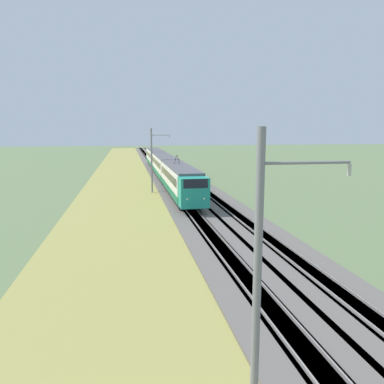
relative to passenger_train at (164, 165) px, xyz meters
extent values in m
cube|color=#605B56|center=(-9.00, 0.00, -2.30)|extent=(240.00, 4.40, 0.30)
cube|color=#605B56|center=(-9.00, -4.02, -2.30)|extent=(240.00, 4.40, 0.30)
cube|color=#4C4238|center=(-9.00, 0.00, -2.30)|extent=(240.00, 1.57, 0.30)
cube|color=gray|center=(-9.00, 0.53, -2.08)|extent=(240.00, 0.07, 0.15)
cube|color=gray|center=(-9.00, -0.53, -2.08)|extent=(240.00, 0.07, 0.15)
cube|color=#4C4238|center=(-9.00, -4.02, -2.30)|extent=(240.00, 1.57, 0.30)
cube|color=gray|center=(-9.00, -3.49, -2.08)|extent=(240.00, 0.07, 0.15)
cube|color=gray|center=(-9.00, -4.55, -2.08)|extent=(240.00, 0.07, 0.15)
cube|color=#99934C|center=(-9.00, 6.71, -2.39)|extent=(240.00, 11.69, 0.12)
cube|color=teal|center=(-28.41, 0.00, -0.02)|extent=(1.95, 2.79, 2.87)
cube|color=black|center=(-28.70, 0.00, 0.95)|extent=(1.40, 2.32, 0.86)
sphere|color=#F2EAC6|center=(-29.33, 0.80, -0.50)|extent=(0.20, 0.20, 0.20)
sphere|color=#F2EAC6|center=(-29.33, -0.80, -0.50)|extent=(0.20, 0.20, 0.20)
cube|color=#196B47|center=(-18.89, 0.00, -1.05)|extent=(17.08, 2.90, 0.80)
cube|color=silver|center=(-18.89, 0.00, 0.39)|extent=(17.08, 2.90, 2.07)
cube|color=black|center=(-18.89, 0.00, 0.55)|extent=(15.71, 2.92, 0.87)
cube|color=#515156|center=(-18.89, 0.00, 1.54)|extent=(17.08, 2.67, 0.25)
cube|color=black|center=(-18.89, 0.00, -1.73)|extent=(16.23, 2.47, 0.55)
cylinder|color=black|center=(-25.63, 0.53, -1.57)|extent=(0.86, 0.12, 0.86)
cylinder|color=black|center=(-25.63, -0.53, -1.57)|extent=(0.86, 0.12, 0.86)
cube|color=#196B47|center=(-0.24, 0.00, -1.05)|extent=(19.03, 2.90, 0.80)
cube|color=silver|center=(-0.24, 0.00, 0.39)|extent=(19.03, 2.90, 2.07)
cube|color=black|center=(-0.24, 0.00, 0.55)|extent=(17.51, 2.92, 0.87)
cube|color=#515156|center=(-0.24, 0.00, 1.54)|extent=(19.03, 2.67, 0.25)
cube|color=black|center=(-0.24, 0.00, -1.73)|extent=(18.08, 2.47, 0.55)
cube|color=#196B47|center=(19.39, 0.00, -1.05)|extent=(19.03, 2.90, 0.80)
cube|color=silver|center=(19.39, 0.00, 0.39)|extent=(19.03, 2.90, 2.07)
cube|color=black|center=(19.39, 0.00, 0.55)|extent=(17.51, 2.92, 0.87)
cube|color=#515156|center=(19.39, 0.00, 1.54)|extent=(19.03, 2.67, 0.25)
cube|color=black|center=(19.39, 0.00, -1.73)|extent=(18.08, 2.47, 0.55)
cylinder|color=black|center=(-16.33, 0.17, 2.22)|extent=(0.06, 0.33, 1.08)
cylinder|color=black|center=(-16.33, -0.17, 2.22)|extent=(0.06, 0.33, 1.08)
cube|color=black|center=(-25.63, 0.00, -2.45)|extent=(0.10, 0.10, 0.00)
cylinder|color=slate|center=(-54.43, 3.03, 1.75)|extent=(0.22, 0.22, 8.41)
cylinder|color=slate|center=(-54.43, 1.83, 5.06)|extent=(0.08, 2.40, 0.08)
cylinder|color=#B2ADA8|center=(-54.43, 0.63, 4.86)|extent=(0.10, 0.10, 0.30)
cylinder|color=slate|center=(-13.88, 3.03, 1.83)|extent=(0.22, 0.22, 8.56)
cylinder|color=slate|center=(-13.88, 1.83, 5.21)|extent=(0.08, 2.40, 0.08)
cylinder|color=#B2ADA8|center=(-13.88, 0.63, 5.01)|extent=(0.10, 0.10, 0.30)
camera|label=1|loc=(-63.17, 6.27, 5.87)|focal=35.00mm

